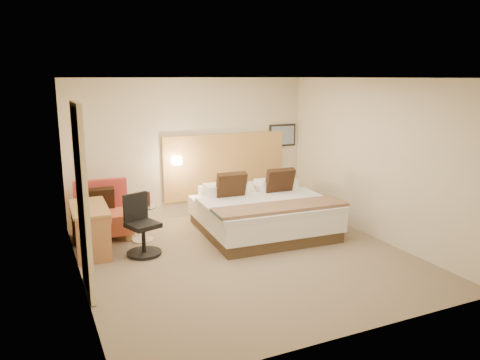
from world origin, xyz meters
name	(u,v)px	position (x,y,z in m)	size (l,w,h in m)	color
floor	(246,257)	(0.00, 0.00, -0.01)	(4.80, 5.00, 0.02)	#7A6952
ceiling	(246,77)	(0.00, 0.00, 2.71)	(4.80, 5.00, 0.02)	white
wall_back	(192,148)	(0.00, 2.51, 1.35)	(4.80, 0.02, 2.70)	beige
wall_front	(353,216)	(0.00, -2.51, 1.35)	(4.80, 0.02, 2.70)	beige
wall_left	(75,186)	(-2.41, 0.00, 1.35)	(0.02, 5.00, 2.70)	beige
wall_right	(375,159)	(2.41, 0.00, 1.35)	(0.02, 5.00, 2.70)	beige
headboard_panel	(225,166)	(0.70, 2.47, 0.95)	(2.60, 0.04, 1.30)	tan
art_frame	(282,135)	(2.02, 2.48, 1.50)	(0.62, 0.03, 0.47)	black
art_canvas	(283,135)	(2.02, 2.46, 1.50)	(0.54, 0.01, 0.39)	gray
lamp_arm	(176,160)	(-0.35, 2.42, 1.15)	(0.02, 0.02, 0.12)	silver
lamp_shade	(177,161)	(-0.35, 2.36, 1.15)	(0.15, 0.15, 0.15)	#FFEDC6
curtain	(82,200)	(-2.36, -0.25, 1.22)	(0.06, 0.90, 2.42)	beige
bottle_a	(134,200)	(-1.39, 1.42, 0.71)	(0.06, 0.06, 0.22)	#80A6C7
menu_folder	(146,199)	(-1.21, 1.37, 0.72)	(0.14, 0.05, 0.24)	#3B2018
bed	(262,213)	(0.77, 0.96, 0.35)	(2.29, 2.24, 1.07)	#453422
lounge_chair	(103,215)	(-1.84, 1.89, 0.38)	(0.95, 0.84, 0.95)	tan
side_table	(142,221)	(-1.28, 1.39, 0.34)	(0.60, 0.60, 0.60)	silver
desk	(91,216)	(-2.11, 1.21, 0.59)	(0.59, 1.21, 0.74)	#A97C42
desk_chair	(142,230)	(-1.43, 0.77, 0.39)	(0.68, 0.68, 0.95)	black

